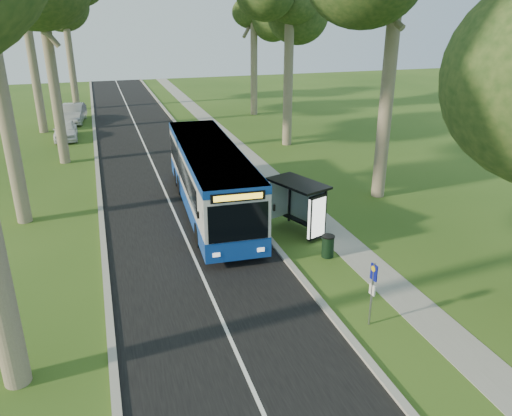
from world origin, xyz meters
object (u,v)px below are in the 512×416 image
Objects in this scene: bus at (210,179)px; litter_bin at (328,246)px; car_white at (65,130)px; bus_shelter at (304,200)px; car_silver at (73,113)px; bus_stop_sign at (373,287)px.

bus is 13.50× the size of litter_bin.
car_white is at bearing 113.84° from litter_bin.
litter_bin is at bearing -107.07° from bus_shelter.
bus is 19.79m from car_white.
car_silver is at bearing 89.45° from bus_shelter.
bus_shelter is 24.78m from car_white.
bus_stop_sign is 31.08m from car_white.
bus_stop_sign is (2.65, -11.08, -0.33)m from bus.
bus_stop_sign reaches higher than car_white.
bus_stop_sign is at bearing -99.23° from litter_bin.
bus is at bearing -67.49° from car_silver.
bus is 5.75× the size of bus_stop_sign.
bus is 11.39m from bus_stop_sign.
bus_stop_sign is 0.51× the size of car_white.
bus_shelter is at bearing 78.02° from bus_stop_sign.
car_silver is (-10.27, 28.69, -0.85)m from bus_shelter.
bus_shelter reaches higher than car_white.
bus reaches higher than car_silver.
bus_stop_sign is 0.70× the size of bus_shelter.
bus_stop_sign reaches higher than car_silver.
bus_shelter is at bearing -64.72° from car_white.
bus_shelter is 30.48m from car_silver.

